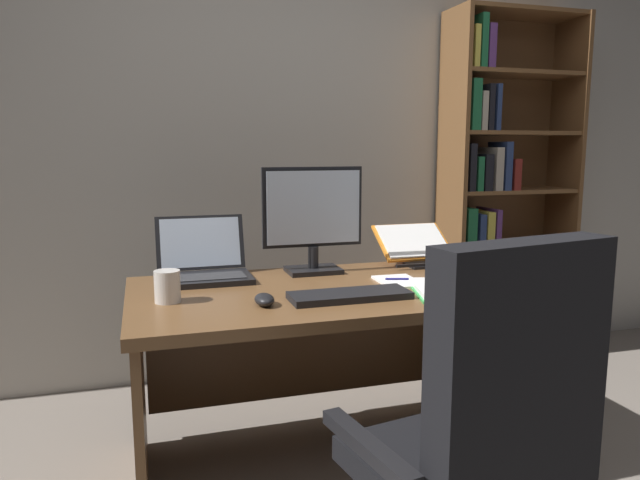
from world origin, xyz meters
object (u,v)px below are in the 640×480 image
(open_binder, at_px, (477,289))
(laptop, at_px, (204,266))
(pen, at_px, (403,279))
(reading_stand_with_book, at_px, (415,245))
(keyboard, at_px, (350,295))
(notepad, at_px, (399,281))
(desk, at_px, (334,330))
(monitor, at_px, (313,221))
(office_chair, at_px, (480,465))
(coffee_mug, at_px, (167,286))
(computer_mouse, at_px, (264,300))
(bookshelf, at_px, (494,199))

(open_binder, bearing_deg, laptop, 165.83)
(pen, bearing_deg, reading_stand_with_book, 58.14)
(keyboard, bearing_deg, notepad, 33.23)
(desk, distance_m, monitor, 0.46)
(office_chair, relative_size, pen, 7.33)
(laptop, distance_m, reading_stand_with_book, 0.95)
(coffee_mug, bearing_deg, notepad, 2.28)
(open_binder, bearing_deg, computer_mouse, -168.90)
(monitor, distance_m, open_binder, 0.72)
(desk, height_order, monitor, monitor)
(office_chair, relative_size, reading_stand_with_book, 3.14)
(laptop, distance_m, computer_mouse, 0.49)
(computer_mouse, bearing_deg, office_chair, -57.40)
(keyboard, xyz_separation_m, reading_stand_with_book, (0.50, 0.51, 0.07))
(bookshelf, bearing_deg, open_binder, -125.48)
(monitor, xyz_separation_m, pen, (0.28, -0.28, -0.20))
(laptop, xyz_separation_m, open_binder, (0.92, -0.51, -0.04))
(computer_mouse, height_order, notepad, computer_mouse)
(bookshelf, xyz_separation_m, monitor, (-1.26, -0.60, -0.01))
(open_binder, distance_m, notepad, 0.30)
(computer_mouse, height_order, open_binder, computer_mouse)
(desk, relative_size, notepad, 7.34)
(coffee_mug, bearing_deg, pen, 2.22)
(open_binder, bearing_deg, reading_stand_with_book, 102.25)
(bookshelf, xyz_separation_m, pen, (-0.98, -0.88, -0.21))
(desk, distance_m, laptop, 0.57)
(office_chair, xyz_separation_m, computer_mouse, (-0.42, 0.65, 0.30))
(bookshelf, bearing_deg, notepad, -138.43)
(open_binder, bearing_deg, monitor, 147.85)
(office_chair, distance_m, monitor, 1.22)
(reading_stand_with_book, bearing_deg, bookshelf, 35.33)
(laptop, height_order, open_binder, laptop)
(laptop, xyz_separation_m, notepad, (0.71, -0.29, -0.05))
(desk, xyz_separation_m, notepad, (0.24, -0.08, 0.20))
(computer_mouse, height_order, pen, computer_mouse)
(open_binder, bearing_deg, office_chair, -105.55)
(bookshelf, bearing_deg, computer_mouse, -145.90)
(bookshelf, height_order, monitor, bookshelf)
(computer_mouse, bearing_deg, notepad, 17.02)
(coffee_mug, bearing_deg, keyboard, -12.87)
(desk, height_order, pen, pen)
(computer_mouse, relative_size, pen, 0.74)
(monitor, bearing_deg, open_binder, -46.96)
(laptop, distance_m, pen, 0.79)
(computer_mouse, relative_size, coffee_mug, 0.95)
(bookshelf, relative_size, monitor, 4.48)
(laptop, bearing_deg, monitor, -0.77)
(desk, distance_m, bookshelf, 1.53)
(desk, bearing_deg, notepad, -18.17)
(reading_stand_with_book, height_order, coffee_mug, reading_stand_with_book)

